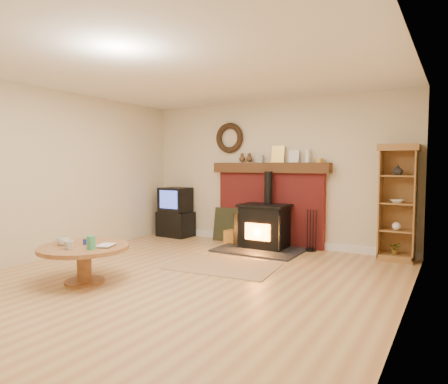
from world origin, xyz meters
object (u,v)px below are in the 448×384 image
Objects in this scene: wood_stove at (264,227)px; curio_cabinet at (398,202)px; tv_unit at (175,213)px; coffee_table at (83,253)px.

curio_cabinet reaches higher than wood_stove.
wood_stove is at bearing -5.38° from tv_unit.
coffee_table is (0.97, -3.10, -0.10)m from tv_unit.
curio_cabinet is at bearing 1.16° from tv_unit.
coffee_table is at bearing -72.71° from tv_unit.
tv_unit is 0.91× the size of coffee_table.
tv_unit is at bearing -178.84° from curio_cabinet.
tv_unit is at bearing 107.29° from coffee_table.
wood_stove reaches higher than tv_unit.
tv_unit is (-2.04, 0.19, 0.10)m from wood_stove.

